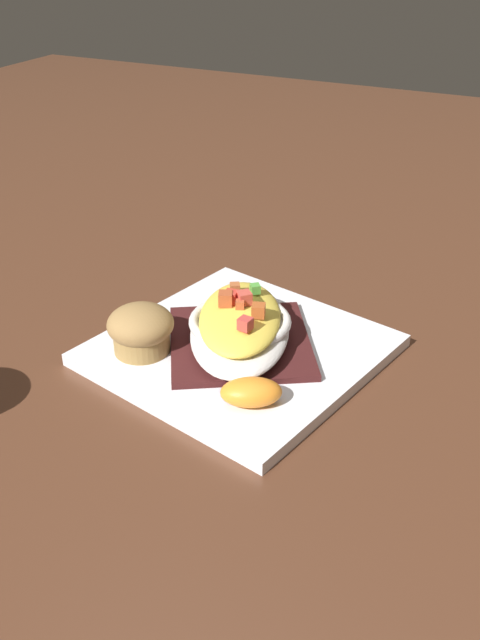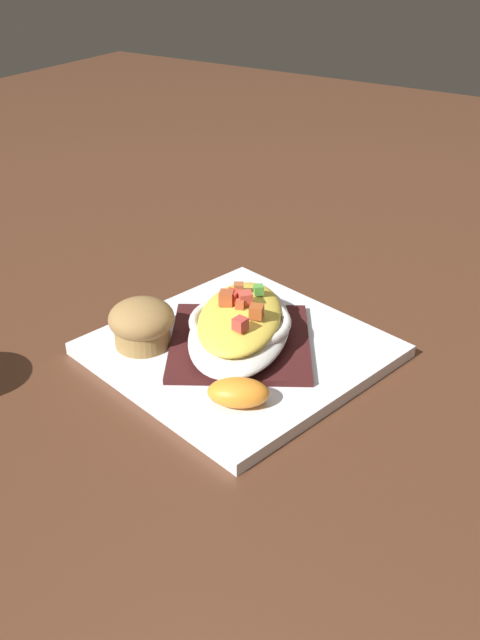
{
  "view_description": "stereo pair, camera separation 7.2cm",
  "coord_description": "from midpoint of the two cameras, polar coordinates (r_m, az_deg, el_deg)",
  "views": [
    {
      "loc": [
        0.56,
        0.27,
        0.41
      ],
      "look_at": [
        0.0,
        0.0,
        0.04
      ],
      "focal_mm": 39.52,
      "sensor_mm": 36.0,
      "label": 1
    },
    {
      "loc": [
        0.52,
        0.34,
        0.41
      ],
      "look_at": [
        0.0,
        0.0,
        0.04
      ],
      "focal_mm": 39.52,
      "sensor_mm": 36.0,
      "label": 2
    }
  ],
  "objects": [
    {
      "name": "muffin",
      "position": [
        0.73,
        -10.87,
        -0.8
      ],
      "size": [
        0.07,
        0.07,
        0.05
      ],
      "color": "olive",
      "rests_on": "square_plate"
    },
    {
      "name": "folded_napkin",
      "position": [
        0.73,
        -2.81,
        -1.87
      ],
      "size": [
        0.2,
        0.2,
        0.01
      ],
      "primitive_type": "cube",
      "rotation": [
        0.0,
        0.0,
        0.54
      ],
      "color": "#3D1616",
      "rests_on": "square_plate"
    },
    {
      "name": "square_plate",
      "position": [
        0.74,
        -2.79,
        -2.53
      ],
      "size": [
        0.31,
        0.31,
        0.01
      ],
      "primitive_type": "cube",
      "rotation": [
        0.0,
        0.0,
        -0.23
      ],
      "color": "white",
      "rests_on": "ground_plane"
    },
    {
      "name": "gratin_dish",
      "position": [
        0.72,
        -2.85,
        -0.4
      ],
      "size": [
        0.21,
        0.16,
        0.05
      ],
      "color": "silver",
      "rests_on": "folded_napkin"
    },
    {
      "name": "ground_plane",
      "position": [
        0.74,
        -2.78,
        -2.97
      ],
      "size": [
        2.6,
        2.6,
        0.0
      ],
      "primitive_type": "plane",
      "color": "#522F1E"
    },
    {
      "name": "orange_garnish",
      "position": [
        0.65,
        -2.37,
        -5.99
      ],
      "size": [
        0.06,
        0.07,
        0.03
      ],
      "color": "#59125B",
      "rests_on": "square_plate"
    }
  ]
}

